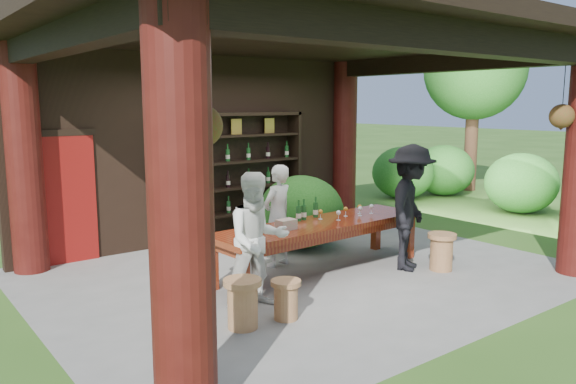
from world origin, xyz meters
TOP-DOWN VIEW (x-y plane):
  - ground at (0.00, 0.00)m, footprint 90.00×90.00m
  - pavilion at (-0.01, 0.43)m, footprint 7.50×6.00m
  - wine_shelf at (0.43, 2.45)m, footprint 2.62×0.40m
  - tasting_table at (0.20, -0.11)m, footprint 3.55×1.08m
  - stool_near_left at (-1.30, -1.26)m, footprint 0.35×0.35m
  - stool_near_right at (1.70, -1.13)m, footprint 0.42×0.42m
  - stool_far_left at (-1.83, -1.18)m, footprint 0.42×0.42m
  - host at (-0.09, 0.55)m, footprint 0.64×0.50m
  - guest_woman at (-1.32, -0.71)m, footprint 0.93×0.80m
  - guest_man at (1.37, -0.79)m, footprint 1.40×1.22m
  - table_bottles at (0.17, 0.17)m, footprint 0.46×0.15m
  - table_glasses at (0.83, -0.06)m, footprint 0.99×0.29m
  - napkin_basket at (-0.48, -0.19)m, footprint 0.27×0.19m
  - shrubs at (2.39, 0.93)m, footprint 15.23×8.27m
  - trees at (3.70, 1.62)m, footprint 21.05×10.81m

SIDE VIEW (x-z plane):
  - ground at x=0.00m, z-range 0.00..0.00m
  - stool_near_left at x=-1.30m, z-range 0.01..0.48m
  - stool_near_right at x=1.70m, z-range 0.02..0.57m
  - stool_far_left at x=-1.83m, z-range 0.02..0.57m
  - shrubs at x=2.39m, z-range -0.12..1.24m
  - tasting_table at x=0.20m, z-range 0.26..1.01m
  - host at x=-0.09m, z-range 0.00..1.55m
  - napkin_basket at x=-0.48m, z-range 0.75..0.89m
  - table_glasses at x=0.83m, z-range 0.75..0.90m
  - guest_woman at x=-1.32m, z-range 0.00..1.65m
  - table_bottles at x=0.17m, z-range 0.75..1.06m
  - guest_man at x=1.37m, z-range 0.00..1.87m
  - wine_shelf at x=0.43m, z-range 0.00..2.31m
  - pavilion at x=-0.01m, z-range 0.33..3.93m
  - trees at x=3.70m, z-range 0.97..5.77m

